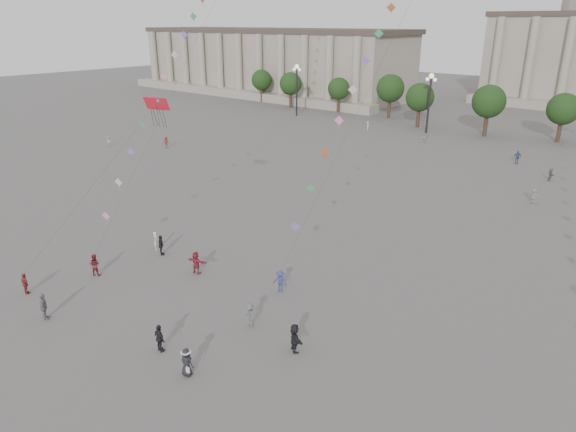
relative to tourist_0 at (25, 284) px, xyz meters
The scene contains 24 objects.
ground 12.46m from the tourist_0, 12.40° to the left, with size 360.00×360.00×0.00m, color #54514F.
hall_west 115.47m from the tourist_0, 123.06° to the left, with size 84.00×26.22×17.20m.
tree_row 81.70m from the tourist_0, 81.44° to the left, with size 137.12×5.12×8.00m.
lamp_post_far_west 80.02m from the tourist_0, 114.33° to the left, with size 2.00×0.90×10.65m.
lamp_post_mid_west 73.01m from the tourist_0, 92.26° to the left, with size 2.00×0.90×10.65m.
person_crowd_0 64.28m from the tourist_0, 75.47° to the left, with size 1.13×0.47×1.93m, color #395680.
person_crowd_1 49.37m from the tourist_0, 141.06° to the left, with size 0.77×0.60×1.57m, color silver.
person_crowd_2 47.04m from the tourist_0, 129.83° to the left, with size 1.20×0.69×1.85m, color maroon.
person_crowd_3 21.25m from the tourist_0, 20.32° to the left, with size 1.75×0.56×1.89m, color black.
person_crowd_4 66.39m from the tourist_0, 90.05° to the left, with size 1.49×0.47×1.61m, color beige.
person_crowd_6 17.63m from the tourist_0, 25.40° to the left, with size 1.12×0.64×1.73m, color #58595C.
person_crowd_7 51.30m from the tourist_0, 63.34° to the left, with size 1.56×0.50×1.68m, color silver.
person_crowd_10 70.34m from the tourist_0, 100.57° to the left, with size 0.59×0.39×1.61m, color white.
person_crowd_12 60.45m from the tourist_0, 68.55° to the left, with size 1.53×0.49×1.65m, color slate.
person_crowd_13 11.18m from the tourist_0, 85.35° to the left, with size 0.61×0.40×1.68m, color silver.
tourist_0 is the anchor object (origin of this frame).
tourist_1 10.94m from the tourist_0, 78.52° to the left, with size 1.08×0.45×1.84m, color black.
tourist_2 12.65m from the tourist_0, 55.25° to the left, with size 1.75×0.56×1.89m, color maroon.
tourist_3 4.57m from the tourist_0, ahead, with size 1.13×0.47×1.93m, color slate.
tourist_4 13.72m from the tourist_0, ahead, with size 1.09×0.45×1.86m, color black.
kite_flyer_0 5.12m from the tourist_0, 76.63° to the left, with size 0.88×0.69×1.82m, color maroon.
kite_flyer_1 19.00m from the tourist_0, 41.02° to the left, with size 1.11×0.64×1.72m, color navy.
hat_person 16.70m from the tourist_0, ahead, with size 0.90×0.63×1.75m.
dragon_kite 16.26m from the tourist_0, 78.02° to the left, with size 2.35×6.27×16.33m.
Camera 1 is at (24.63, -16.06, 19.19)m, focal length 32.00 mm.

